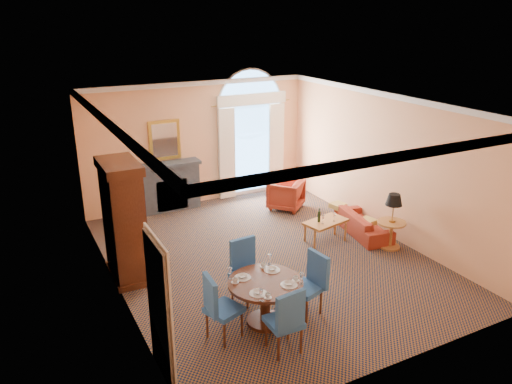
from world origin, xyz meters
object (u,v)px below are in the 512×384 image
armoire (124,223)px  dining_table (265,292)px  sofa (363,223)px  coffee_table (326,223)px  side_table (393,215)px  armchair (286,194)px

armoire → dining_table: (1.60, -2.57, -0.54)m
dining_table → sofa: bearing=29.3°
armoire → sofa: (5.27, -0.52, -0.86)m
sofa → coffee_table: coffee_table is taller
sofa → side_table: 1.00m
armchair → side_table: bearing=65.0°
sofa → coffee_table: size_ratio=1.62×
side_table → coffee_table: bearing=139.5°
dining_table → coffee_table: dining_table is taller
armoire → coffee_table: 4.33m
armoire → sofa: size_ratio=1.35×
dining_table → coffee_table: 3.40m
armchair → sofa: bearing=69.4°
sofa → armchair: size_ratio=2.05×
dining_table → armchair: size_ratio=1.46×
armchair → side_table: side_table is taller
dining_table → armchair: dining_table is taller
dining_table → sofa: size_ratio=0.71×
dining_table → coffee_table: (2.65, 2.12, -0.12)m
dining_table → armoire: bearing=121.9°
armoire → side_table: (5.32, -1.37, -0.34)m
side_table → armchair: bearing=105.3°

